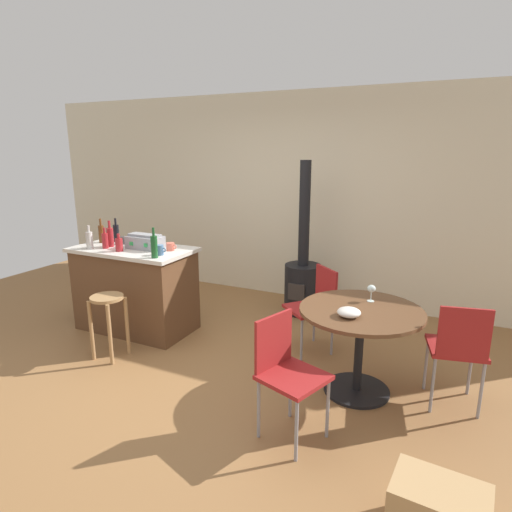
{
  "coord_description": "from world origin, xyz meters",
  "views": [
    {
      "loc": [
        1.99,
        -2.98,
        1.98
      ],
      "look_at": [
        0.29,
        0.58,
        0.99
      ],
      "focal_mm": 30.03,
      "sensor_mm": 36.0,
      "label": 1
    }
  ],
  "objects_px": {
    "serving_bowl": "(349,312)",
    "kitchen_island": "(136,289)",
    "bottle_0": "(89,240)",
    "cup_0": "(122,240)",
    "bottle_3": "(105,240)",
    "folding_chair_left": "(315,303)",
    "wooden_stool": "(108,314)",
    "bottle_5": "(110,237)",
    "folding_chair_far": "(458,346)",
    "bottle_2": "(154,246)",
    "bottle_4": "(119,244)",
    "wine_glass": "(371,289)",
    "bottle_6": "(101,233)",
    "dining_table": "(360,329)",
    "wood_stove": "(303,278)",
    "bottle_1": "(116,233)",
    "cup_2": "(160,250)",
    "folding_chair_near": "(286,367)",
    "toolbox": "(145,242)",
    "cup_1": "(171,247)"
  },
  "relations": [
    {
      "from": "bottle_2",
      "to": "folding_chair_far",
      "type": "bearing_deg",
      "value": 1.66
    },
    {
      "from": "wooden_stool",
      "to": "folding_chair_near",
      "type": "height_order",
      "value": "folding_chair_near"
    },
    {
      "from": "wooden_stool",
      "to": "bottle_5",
      "type": "relative_size",
      "value": 2.17
    },
    {
      "from": "dining_table",
      "to": "bottle_2",
      "type": "bearing_deg",
      "value": 179.91
    },
    {
      "from": "wooden_stool",
      "to": "folding_chair_left",
      "type": "relative_size",
      "value": 0.74
    },
    {
      "from": "wooden_stool",
      "to": "bottle_5",
      "type": "bearing_deg",
      "value": 129.06
    },
    {
      "from": "folding_chair_left",
      "to": "bottle_4",
      "type": "xyz_separation_m",
      "value": [
        -2.0,
        -0.52,
        0.51
      ]
    },
    {
      "from": "bottle_4",
      "to": "bottle_2",
      "type": "bearing_deg",
      "value": -7.45
    },
    {
      "from": "kitchen_island",
      "to": "wood_stove",
      "type": "height_order",
      "value": "wood_stove"
    },
    {
      "from": "wooden_stool",
      "to": "bottle_6",
      "type": "bearing_deg",
      "value": 135.55
    },
    {
      "from": "bottle_3",
      "to": "wine_glass",
      "type": "bearing_deg",
      "value": 2.13
    },
    {
      "from": "folding_chair_near",
      "to": "serving_bowl",
      "type": "distance_m",
      "value": 0.68
    },
    {
      "from": "serving_bowl",
      "to": "kitchen_island",
      "type": "bearing_deg",
      "value": 169.78
    },
    {
      "from": "folding_chair_far",
      "to": "folding_chair_left",
      "type": "distance_m",
      "value": 1.39
    },
    {
      "from": "folding_chair_left",
      "to": "cup_2",
      "type": "bearing_deg",
      "value": -162.55
    },
    {
      "from": "wood_stove",
      "to": "folding_chair_far",
      "type": "bearing_deg",
      "value": -38.86
    },
    {
      "from": "kitchen_island",
      "to": "wooden_stool",
      "type": "relative_size",
      "value": 2.11
    },
    {
      "from": "toolbox",
      "to": "bottle_3",
      "type": "xyz_separation_m",
      "value": [
        -0.4,
        -0.17,
        0.01
      ]
    },
    {
      "from": "bottle_4",
      "to": "wine_glass",
      "type": "height_order",
      "value": "bottle_4"
    },
    {
      "from": "bottle_2",
      "to": "serving_bowl",
      "type": "height_order",
      "value": "bottle_2"
    },
    {
      "from": "folding_chair_left",
      "to": "wood_stove",
      "type": "distance_m",
      "value": 1.0
    },
    {
      "from": "folding_chair_left",
      "to": "bottle_6",
      "type": "distance_m",
      "value": 2.56
    },
    {
      "from": "dining_table",
      "to": "serving_bowl",
      "type": "height_order",
      "value": "serving_bowl"
    },
    {
      "from": "folding_chair_far",
      "to": "bottle_3",
      "type": "relative_size",
      "value": 3.86
    },
    {
      "from": "bottle_2",
      "to": "wooden_stool",
      "type": "bearing_deg",
      "value": -122.45
    },
    {
      "from": "folding_chair_far",
      "to": "cup_1",
      "type": "xyz_separation_m",
      "value": [
        -2.82,
        0.25,
        0.45
      ]
    },
    {
      "from": "wooden_stool",
      "to": "bottle_0",
      "type": "height_order",
      "value": "bottle_0"
    },
    {
      "from": "bottle_2",
      "to": "bottle_0",
      "type": "bearing_deg",
      "value": 178.91
    },
    {
      "from": "bottle_3",
      "to": "bottle_4",
      "type": "bearing_deg",
      "value": -9.79
    },
    {
      "from": "dining_table",
      "to": "bottle_0",
      "type": "height_order",
      "value": "bottle_0"
    },
    {
      "from": "bottle_5",
      "to": "serving_bowl",
      "type": "xyz_separation_m",
      "value": [
        2.75,
        -0.4,
        -0.28
      ]
    },
    {
      "from": "dining_table",
      "to": "bottle_4",
      "type": "height_order",
      "value": "bottle_4"
    },
    {
      "from": "bottle_1",
      "to": "bottle_5",
      "type": "xyz_separation_m",
      "value": [
        0.12,
        -0.22,
        0.0
      ]
    },
    {
      "from": "folding_chair_left",
      "to": "bottle_3",
      "type": "xyz_separation_m",
      "value": [
        -2.23,
        -0.48,
        0.53
      ]
    },
    {
      "from": "cup_2",
      "to": "folding_chair_near",
      "type": "bearing_deg",
      "value": -26.98
    },
    {
      "from": "wood_stove",
      "to": "toolbox",
      "type": "distance_m",
      "value": 1.91
    },
    {
      "from": "bottle_3",
      "to": "folding_chair_left",
      "type": "bearing_deg",
      "value": 12.21
    },
    {
      "from": "kitchen_island",
      "to": "toolbox",
      "type": "relative_size",
      "value": 3.41
    },
    {
      "from": "bottle_0",
      "to": "wine_glass",
      "type": "xyz_separation_m",
      "value": [
        2.96,
        0.2,
        -0.19
      ]
    },
    {
      "from": "toolbox",
      "to": "bottle_5",
      "type": "height_order",
      "value": "bottle_5"
    },
    {
      "from": "bottle_4",
      "to": "cup_1",
      "type": "relative_size",
      "value": 1.51
    },
    {
      "from": "folding_chair_far",
      "to": "serving_bowl",
      "type": "xyz_separation_m",
      "value": [
        -0.78,
        -0.28,
        0.25
      ]
    },
    {
      "from": "bottle_2",
      "to": "cup_1",
      "type": "xyz_separation_m",
      "value": [
        -0.05,
        0.33,
        -0.08
      ]
    },
    {
      "from": "bottle_4",
      "to": "bottle_6",
      "type": "xyz_separation_m",
      "value": [
        -0.49,
        0.25,
        0.03
      ]
    },
    {
      "from": "bottle_6",
      "to": "bottle_3",
      "type": "bearing_deg",
      "value": -38.79
    },
    {
      "from": "wood_stove",
      "to": "bottle_1",
      "type": "distance_m",
      "value": 2.26
    },
    {
      "from": "bottle_0",
      "to": "cup_0",
      "type": "distance_m",
      "value": 0.37
    },
    {
      "from": "dining_table",
      "to": "bottle_2",
      "type": "relative_size",
      "value": 3.26
    },
    {
      "from": "bottle_2",
      "to": "serving_bowl",
      "type": "distance_m",
      "value": 2.02
    },
    {
      "from": "dining_table",
      "to": "bottle_1",
      "type": "xyz_separation_m",
      "value": [
        -2.92,
        0.42,
        0.48
      ]
    }
  ]
}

